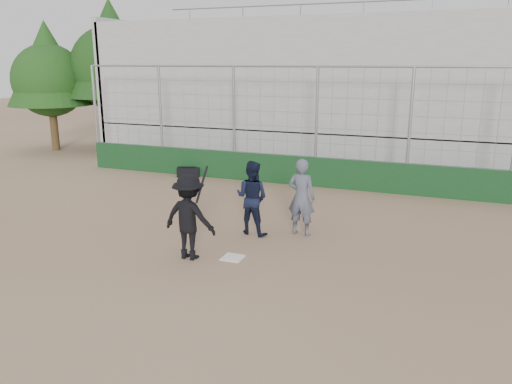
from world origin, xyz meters
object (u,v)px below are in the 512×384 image
(umpire, at_px, (301,201))
(equipment_bag, at_px, (188,172))
(catcher_crouched, at_px, (252,210))
(batter_at_plate, at_px, (189,217))

(umpire, xyz_separation_m, equipment_bag, (-5.68, 4.66, -0.68))
(catcher_crouched, relative_size, equipment_bag, 1.39)
(catcher_crouched, distance_m, umpire, 1.23)
(umpire, height_order, equipment_bag, umpire)
(umpire, bearing_deg, batter_at_plate, 58.43)
(catcher_crouched, xyz_separation_m, equipment_bag, (-4.54, 5.07, -0.44))
(catcher_crouched, relative_size, umpire, 0.72)
(batter_at_plate, xyz_separation_m, equipment_bag, (-3.86, 7.00, -0.75))
(batter_at_plate, relative_size, equipment_bag, 2.23)
(umpire, distance_m, equipment_bag, 7.38)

